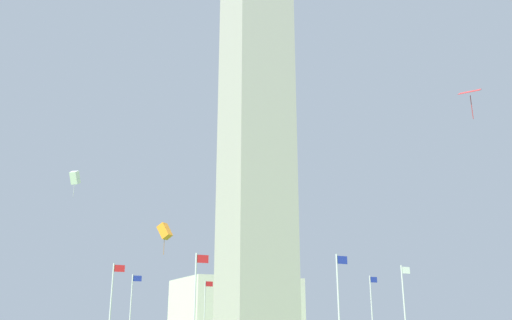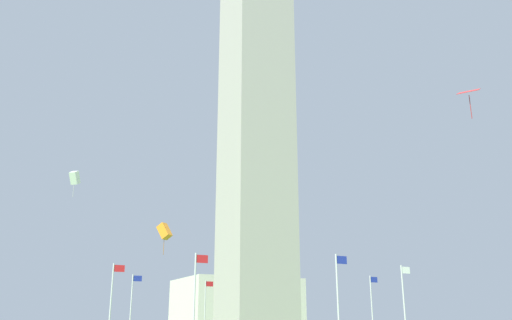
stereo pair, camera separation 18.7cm
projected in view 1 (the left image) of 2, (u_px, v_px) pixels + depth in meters
obelisk_monument at (256, 67)px, 63.49m from camera, size 6.82×6.82×61.98m
flagpole_n at (372, 304)px, 61.80m from camera, size 1.12×0.14×7.16m
flagpole_ne at (294, 306)px, 68.99m from camera, size 1.12×0.14×7.16m
flagpole_e at (205, 306)px, 68.29m from camera, size 1.12×0.14×7.16m
flagpole_se at (131, 303)px, 60.11m from camera, size 1.12×0.14×7.16m
flagpole_s at (112, 298)px, 49.23m from camera, size 1.12×0.14×7.16m
flagpole_sw at (196, 294)px, 42.04m from camera, size 1.12×0.14×7.16m
flagpole_w at (339, 294)px, 42.74m from camera, size 1.12×0.14×7.16m
flagpole_nw at (404, 299)px, 50.93m from camera, size 1.12×0.14×7.16m
kite_orange_box at (165, 231)px, 48.75m from camera, size 1.44×1.55×2.92m
kite_white_box at (75, 178)px, 46.63m from camera, size 1.14×1.19×2.34m
kite_red_diamond at (470, 93)px, 32.64m from camera, size 1.67×1.71×2.08m
distant_building at (235, 307)px, 98.71m from camera, size 20.70×16.14×9.75m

